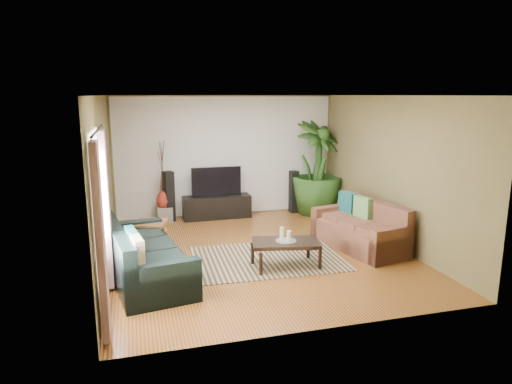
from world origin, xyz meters
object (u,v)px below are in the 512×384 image
object	(u,v)px
speaker_left	(169,197)
potted_plant	(317,168)
pedestal	(164,214)
vase	(164,200)
side_table	(151,237)
tv_stand	(217,207)
television	(216,182)
sofa_right	(359,225)
coffee_table	(286,254)
sofa_left	(146,251)
speaker_right	(294,192)

from	to	relation	value
speaker_left	potted_plant	xyz separation A→B (m)	(3.35, -0.21, 0.52)
pedestal	vase	xyz separation A→B (m)	(0.00, 0.00, 0.31)
potted_plant	side_table	xyz separation A→B (m)	(-3.82, -1.75, -0.79)
tv_stand	television	bearing A→B (deg)	0.00
sofa_right	coffee_table	bearing A→B (deg)	-83.37
vase	sofa_left	bearing A→B (deg)	-98.97
sofa_left	vase	xyz separation A→B (m)	(0.49, 3.09, 0.05)
pedestal	vase	bearing A→B (deg)	0.00
sofa_left	tv_stand	distance (m)	3.51
sofa_left	speaker_right	distance (m)	4.66
vase	speaker_right	bearing A→B (deg)	0.00
coffee_table	speaker_right	distance (m)	3.50
sofa_left	potted_plant	size ratio (longest dim) A/B	1.09
television	potted_plant	size ratio (longest dim) A/B	0.52
potted_plant	television	bearing A→B (deg)	174.77
sofa_right	side_table	distance (m)	3.68
side_table	vase	bearing A→B (deg)	79.72
side_table	speaker_left	bearing A→B (deg)	76.42
sofa_left	speaker_left	size ratio (longest dim) A/B	2.12
sofa_right	speaker_right	world-z (taller)	speaker_right
sofa_left	side_table	world-z (taller)	sofa_left
television	sofa_right	bearing A→B (deg)	-52.45
speaker_right	vase	world-z (taller)	speaker_right
sofa_left	pedestal	world-z (taller)	sofa_left
potted_plant	side_table	world-z (taller)	potted_plant
coffee_table	television	size ratio (longest dim) A/B	0.96
pedestal	speaker_right	bearing A→B (deg)	0.00
sofa_left	coffee_table	distance (m)	2.19
coffee_table	side_table	size ratio (longest dim) A/B	1.88
sofa_left	sofa_right	xyz separation A→B (m)	(3.73, 0.39, 0.00)
coffee_table	vase	xyz separation A→B (m)	(-1.69, 3.24, 0.26)
coffee_table	speaker_right	xyz separation A→B (m)	(1.30, 3.24, 0.28)
coffee_table	pedestal	world-z (taller)	coffee_table
speaker_left	television	bearing A→B (deg)	-16.56
tv_stand	pedestal	world-z (taller)	tv_stand
coffee_table	side_table	distance (m)	2.41
television	pedestal	xyz separation A→B (m)	(-1.16, 0.00, -0.66)
potted_plant	vase	world-z (taller)	potted_plant
tv_stand	vase	bearing A→B (deg)	179.75
coffee_table	tv_stand	xyz separation A→B (m)	(-0.52, 3.24, 0.04)
sofa_right	television	bearing A→B (deg)	-154.59
pedestal	television	bearing A→B (deg)	0.00
tv_stand	pedestal	distance (m)	1.17
speaker_left	speaker_right	world-z (taller)	speaker_left
potted_plant	side_table	bearing A→B (deg)	-155.43
television	vase	distance (m)	1.22
speaker_right	speaker_left	bearing A→B (deg)	175.54
speaker_left	speaker_right	bearing A→B (deg)	-16.56
vase	coffee_table	bearing A→B (deg)	-62.52
coffee_table	vase	distance (m)	3.66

